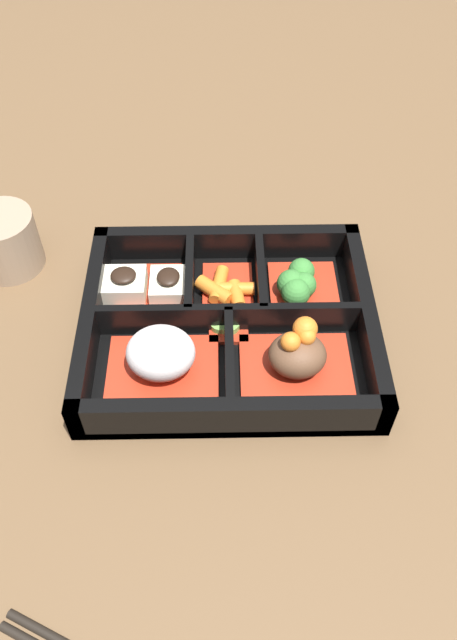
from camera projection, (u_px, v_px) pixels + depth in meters
The scene contains 10 objects.
ground_plane at pixel (228, 336), 0.62m from camera, with size 3.00×3.00×0.00m, color brown.
bento_base at pixel (228, 333), 0.62m from camera, with size 0.28×0.23×0.01m.
bento_rim at pixel (228, 320), 0.60m from camera, with size 0.28×0.23×0.04m.
bowl_stew at pixel (298, 356), 0.57m from camera, with size 0.10×0.08×0.06m.
bowl_rice at pixel (161, 357), 0.56m from camera, with size 0.10×0.08×0.05m.
bowl_greens at pixel (299, 284), 0.63m from camera, with size 0.07×0.08×0.03m.
bowl_carrots at pixel (225, 290), 0.63m from camera, with size 0.06×0.08×0.02m.
bowl_tofu at pixel (146, 286), 0.63m from camera, with size 0.09×0.08×0.03m.
bowl_pickles at pixel (225, 327), 0.61m from camera, with size 0.04×0.04×0.01m.
tea_cup at pixel (4, 240), 0.66m from camera, with size 0.07×0.07×0.06m.
Camera 1 is at (0.01, 0.39, 0.48)m, focal length 35.00 mm.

